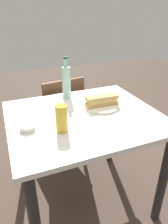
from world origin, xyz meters
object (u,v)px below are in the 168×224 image
object	(u,v)px
plate_near	(101,106)
knife_near	(97,102)
dining_table	(84,132)
chair_far	(61,114)
olive_bowl	(28,127)
baguette_sandwich_near	(102,100)
water_bottle	(66,82)
beer_glass	(62,119)

from	to	relation	value
plate_near	knife_near	bearing A→B (deg)	99.91
dining_table	chair_far	distance (m)	0.63
knife_near	olive_bowl	size ratio (longest dim) A/B	2.02
chair_far	knife_near	bearing A→B (deg)	-74.25
knife_near	baguette_sandwich_near	bearing A→B (deg)	-80.09
chair_far	olive_bowl	distance (m)	0.82
dining_table	baguette_sandwich_near	world-z (taller)	baguette_sandwich_near
plate_near	water_bottle	size ratio (longest dim) A/B	0.80
baguette_sandwich_near	beer_glass	bearing A→B (deg)	-150.10
olive_bowl	plate_near	bearing A→B (deg)	12.37
baguette_sandwich_near	plate_near	bearing A→B (deg)	0.00
plate_near	olive_bowl	bearing A→B (deg)	-167.63
baguette_sandwich_near	water_bottle	world-z (taller)	water_bottle
chair_far	baguette_sandwich_near	world-z (taller)	baguette_sandwich_near
dining_table	plate_near	bearing A→B (deg)	22.33
dining_table	beer_glass	bearing A→B (deg)	-144.46
plate_near	dining_table	bearing A→B (deg)	-157.67
plate_near	beer_glass	world-z (taller)	beer_glass
dining_table	olive_bowl	bearing A→B (deg)	-172.25
dining_table	plate_near	size ratio (longest dim) A/B	3.91
knife_near	water_bottle	xyz separation A→B (m)	(-0.16, 0.20, 0.11)
chair_far	water_bottle	xyz separation A→B (m)	(-0.02, -0.29, 0.42)
chair_far	beer_glass	bearing A→B (deg)	-104.91
beer_glass	olive_bowl	distance (m)	0.21
dining_table	plate_near	xyz separation A→B (m)	(0.16, 0.07, 0.14)
dining_table	water_bottle	bearing A→B (deg)	92.20
plate_near	olive_bowl	xyz separation A→B (m)	(-0.52, -0.11, 0.01)
dining_table	beer_glass	world-z (taller)	beer_glass
olive_bowl	knife_near	bearing A→B (deg)	18.41
plate_near	water_bottle	xyz separation A→B (m)	(-0.17, 0.25, 0.12)
olive_bowl	baguette_sandwich_near	bearing A→B (deg)	12.37
baguette_sandwich_near	beer_glass	size ratio (longest dim) A/B	1.45
water_bottle	olive_bowl	size ratio (longest dim) A/B	3.47
chair_far	plate_near	size ratio (longest dim) A/B	3.42
beer_glass	olive_bowl	size ratio (longest dim) A/B	1.76
dining_table	knife_near	bearing A→B (deg)	39.16
baguette_sandwich_near	olive_bowl	size ratio (longest dim) A/B	2.55
chair_far	knife_near	xyz separation A→B (m)	(0.14, -0.49, 0.31)
water_bottle	olive_bowl	distance (m)	0.52
beer_glass	dining_table	bearing A→B (deg)	35.54
chair_far	water_bottle	bearing A→B (deg)	-94.49
water_bottle	baguette_sandwich_near	bearing A→B (deg)	-55.93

